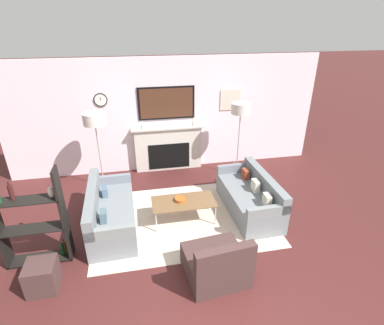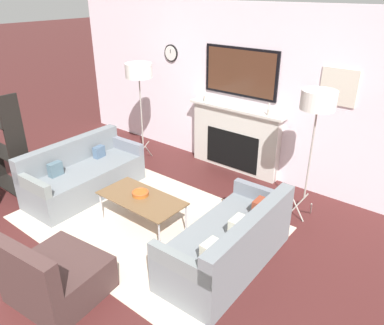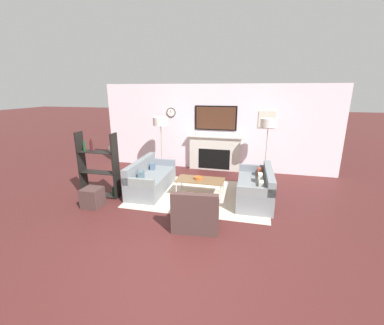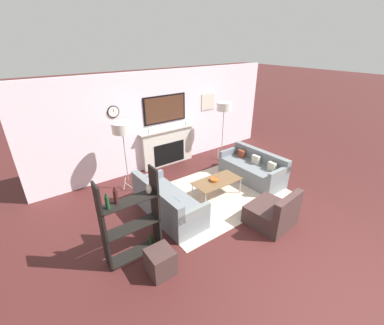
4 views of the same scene
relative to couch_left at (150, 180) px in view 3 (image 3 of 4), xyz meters
name	(u,v)px [view 3 (image 3 of 4)]	position (x,y,z in m)	size (l,w,h in m)	color
ground_plane	(167,256)	(1.33, -2.52, -0.29)	(60.00, 60.00, 0.00)	#471D1C
fireplace_wall	(216,132)	(1.34, 2.23, 0.94)	(7.43, 0.28, 2.70)	white
area_rug	(201,194)	(1.33, 0.00, -0.28)	(3.28, 2.31, 0.01)	beige
couch_left	(150,180)	(0.00, 0.00, 0.00)	(0.82, 1.82, 0.79)	slate
couch_right	(256,189)	(2.66, 0.00, 0.00)	(0.83, 1.75, 0.76)	slate
armchair	(196,214)	(1.57, -1.51, -0.03)	(0.93, 0.90, 0.78)	#422D2B
coffee_table	(200,181)	(1.34, -0.06, 0.11)	(1.16, 0.58, 0.42)	brown
decorative_bowl	(198,178)	(1.28, -0.03, 0.17)	(0.22, 0.22, 0.06)	#AF581E
floor_lamp_left	(161,122)	(-0.23, 1.49, 1.30)	(0.46, 0.46, 1.74)	#9E998E
floor_lamp_right	(268,124)	(2.89, 1.49, 1.34)	(0.43, 0.43, 1.78)	#9E998E
shelf_unit	(99,166)	(-1.03, -0.63, 0.46)	(0.96, 0.28, 1.57)	black
ottoman	(93,197)	(-0.87, -1.23, -0.07)	(0.40, 0.40, 0.44)	#422D2B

